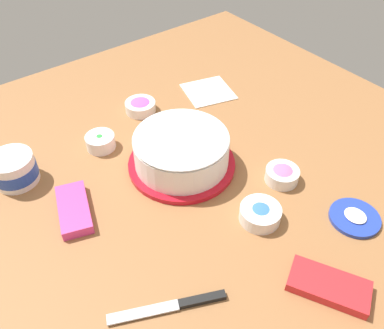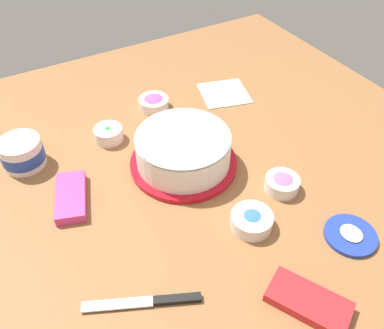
# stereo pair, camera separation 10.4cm
# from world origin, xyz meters

# --- Properties ---
(ground_plane) EXTENTS (1.54, 1.54, 0.00)m
(ground_plane) POSITION_xyz_m (0.00, 0.00, 0.00)
(ground_plane) COLOR #936038
(frosted_cake) EXTENTS (0.29, 0.29, 0.11)m
(frosted_cake) POSITION_xyz_m (0.07, -0.00, 0.05)
(frosted_cake) COLOR red
(frosted_cake) RESTS_ON ground_plane
(frosting_tub) EXTENTS (0.11, 0.11, 0.08)m
(frosting_tub) POSITION_xyz_m (0.28, 0.37, 0.04)
(frosting_tub) COLOR white
(frosting_tub) RESTS_ON ground_plane
(frosting_tub_lid) EXTENTS (0.12, 0.12, 0.02)m
(frosting_tub_lid) POSITION_xyz_m (-0.33, -0.21, 0.01)
(frosting_tub_lid) COLOR #233DAD
(frosting_tub_lid) RESTS_ON ground_plane
(spreading_knife) EXTENTS (0.11, 0.22, 0.01)m
(spreading_knife) POSITION_xyz_m (-0.25, 0.25, 0.01)
(spreading_knife) COLOR silver
(spreading_knife) RESTS_ON ground_plane
(sprinkle_bowl_green) EXTENTS (0.08, 0.08, 0.04)m
(sprinkle_bowl_green) POSITION_xyz_m (0.27, 0.14, 0.02)
(sprinkle_bowl_green) COLOR white
(sprinkle_bowl_green) RESTS_ON ground_plane
(sprinkle_bowl_rainbow) EXTENTS (0.09, 0.09, 0.04)m
(sprinkle_bowl_rainbow) POSITION_xyz_m (0.35, -0.05, 0.02)
(sprinkle_bowl_rainbow) COLOR white
(sprinkle_bowl_rainbow) RESTS_ON ground_plane
(sprinkle_bowl_pink) EXTENTS (0.09, 0.09, 0.04)m
(sprinkle_bowl_pink) POSITION_xyz_m (-0.13, -0.17, 0.02)
(sprinkle_bowl_pink) COLOR white
(sprinkle_bowl_pink) RESTS_ON ground_plane
(sprinkle_bowl_blue) EXTENTS (0.10, 0.10, 0.04)m
(sprinkle_bowl_blue) POSITION_xyz_m (-0.19, -0.04, 0.02)
(sprinkle_bowl_blue) COLOR white
(sprinkle_bowl_blue) RESTS_ON ground_plane
(candy_box_lower) EXTENTS (0.18, 0.15, 0.02)m
(candy_box_lower) POSITION_xyz_m (-0.41, -0.02, 0.01)
(candy_box_lower) COLOR red
(candy_box_lower) RESTS_ON ground_plane
(candy_box_upper) EXTENTS (0.17, 0.11, 0.03)m
(candy_box_upper) POSITION_xyz_m (0.09, 0.30, 0.01)
(candy_box_upper) COLOR #E53D8E
(candy_box_upper) RESTS_ON ground_plane
(paper_napkin) EXTENTS (0.18, 0.18, 0.01)m
(paper_napkin) POSITION_xyz_m (0.30, -0.28, 0.00)
(paper_napkin) COLOR white
(paper_napkin) RESTS_ON ground_plane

